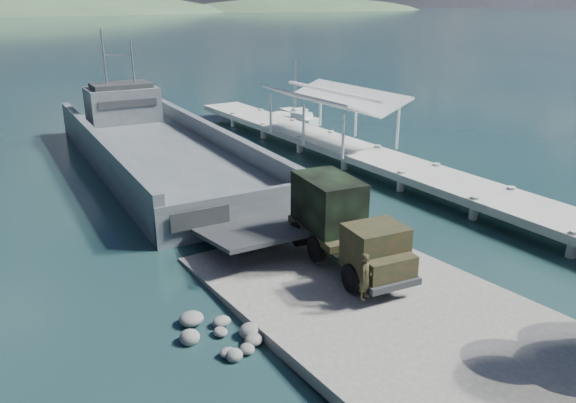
% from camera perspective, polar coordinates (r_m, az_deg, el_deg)
% --- Properties ---
extents(ground, '(1400.00, 1400.00, 0.00)m').
position_cam_1_polar(ground, '(23.97, 7.78, -10.18)').
color(ground, '#183A3B').
rests_on(ground, ground).
extents(boat_ramp, '(10.00, 18.00, 0.50)m').
position_cam_1_polar(boat_ramp, '(23.20, 9.42, -10.65)').
color(boat_ramp, '#66655D').
rests_on(boat_ramp, ground).
extents(shoreline_rocks, '(3.20, 5.60, 0.90)m').
position_cam_1_polar(shoreline_rocks, '(21.41, -6.37, -14.12)').
color(shoreline_rocks, '#5C5D5A').
rests_on(shoreline_rocks, ground).
extents(pier, '(6.40, 44.00, 6.10)m').
position_cam_1_polar(pier, '(44.76, 5.24, 6.41)').
color(pier, '#9D9E94').
rests_on(pier, ground).
extents(landing_craft, '(10.83, 35.50, 10.41)m').
position_cam_1_polar(landing_craft, '(43.34, -13.05, 4.51)').
color(landing_craft, '#495156').
rests_on(landing_craft, ground).
extents(military_truck, '(3.39, 8.05, 3.62)m').
position_cam_1_polar(military_truck, '(25.65, 5.57, -2.28)').
color(military_truck, black).
rests_on(military_truck, boat_ramp).
extents(soldier, '(0.82, 0.71, 1.90)m').
position_cam_1_polar(soldier, '(22.24, 7.84, -8.44)').
color(soldier, black).
rests_on(soldier, boat_ramp).
extents(sailboat_near, '(1.92, 5.17, 6.15)m').
position_cam_1_polar(sailboat_near, '(60.95, 0.84, 8.85)').
color(sailboat_near, silver).
rests_on(sailboat_near, ground).
extents(sailboat_far, '(2.85, 6.02, 7.06)m').
position_cam_1_polar(sailboat_far, '(58.12, 0.73, 8.36)').
color(sailboat_far, silver).
rests_on(sailboat_far, ground).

